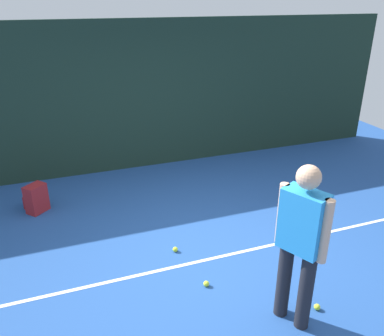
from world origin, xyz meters
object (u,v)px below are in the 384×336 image
at_px(backpack, 36,199).
at_px(tennis_ball_by_fence, 206,284).
at_px(tennis_ball_mid_court, 175,249).
at_px(tennis_ball_near_player, 317,307).
at_px(tennis_player, 301,239).
at_px(tennis_racket, 294,235).

distance_m(backpack, tennis_ball_by_fence, 3.04).
bearing_deg(tennis_ball_mid_court, tennis_ball_near_player, -53.79).
bearing_deg(backpack, tennis_player, 85.63).
distance_m(tennis_player, tennis_racket, 1.84).
xyz_separation_m(tennis_racket, backpack, (-3.30, 1.91, 0.20)).
bearing_deg(tennis_ball_by_fence, tennis_ball_near_player, -37.53).
relative_size(tennis_player, tennis_ball_by_fence, 25.76).
bearing_deg(tennis_player, tennis_ball_by_fence, 14.50).
bearing_deg(tennis_player, tennis_racket, -59.95).
height_order(tennis_ball_near_player, tennis_ball_by_fence, same).
relative_size(backpack, tennis_ball_mid_court, 6.67).
distance_m(tennis_ball_by_fence, tennis_ball_mid_court, 0.76).
bearing_deg(tennis_ball_near_player, backpack, 130.69).
relative_size(tennis_racket, tennis_ball_near_player, 8.72).
height_order(tennis_racket, tennis_ball_by_fence, tennis_ball_by_fence).
bearing_deg(tennis_ball_mid_court, backpack, 134.14).
height_order(tennis_racket, tennis_ball_near_player, tennis_ball_near_player).
height_order(tennis_player, tennis_ball_near_player, tennis_player).
bearing_deg(tennis_player, tennis_ball_near_player, -112.48).
relative_size(tennis_ball_near_player, tennis_ball_by_fence, 1.00).
height_order(tennis_player, tennis_ball_by_fence, tennis_player).
distance_m(tennis_player, backpack, 4.08).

